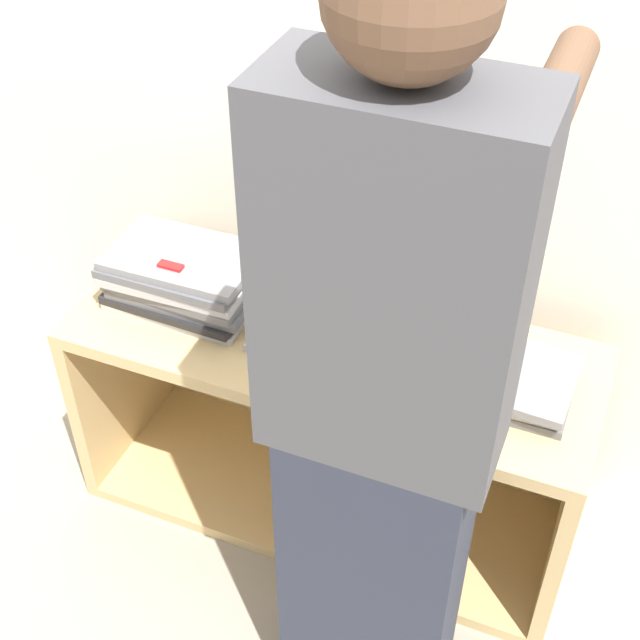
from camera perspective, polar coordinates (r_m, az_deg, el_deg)
The scene contains 8 objects.
ground_plane at distance 2.38m, azimuth -1.54°, elevation -15.52°, with size 12.00×12.00×0.00m, color #9E9384.
wall_back at distance 2.03m, azimuth 4.58°, elevation 17.82°, with size 8.00×0.05×2.40m.
cart at distance 2.32m, azimuth 1.20°, elevation -5.90°, with size 1.26×0.47×0.59m.
laptop_open at distance 2.09m, azimuth 1.27°, elevation 0.49°, with size 0.35×0.32×0.22m.
laptop_stack_left at distance 2.17m, azimuth -8.64°, elevation 2.65°, with size 0.37×0.24×0.15m.
laptop_stack_right at distance 1.99m, azimuth 10.93°, elevation -3.43°, with size 0.37×0.24×0.06m.
person at distance 1.53m, azimuth 4.16°, elevation -6.28°, with size 0.40×0.53×1.70m.
inventory_tag at distance 2.08m, azimuth -9.54°, elevation 3.44°, with size 0.06×0.02×0.01m.
Camera 1 is at (0.56, -1.22, 1.97)m, focal length 50.00 mm.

